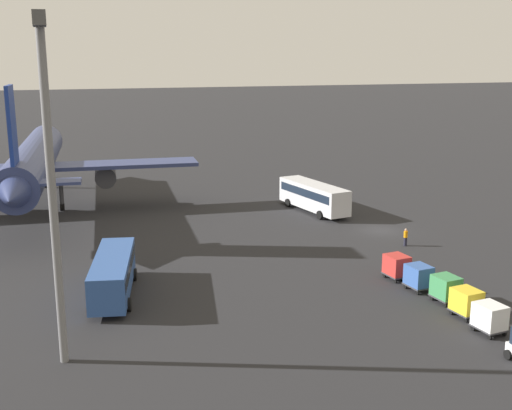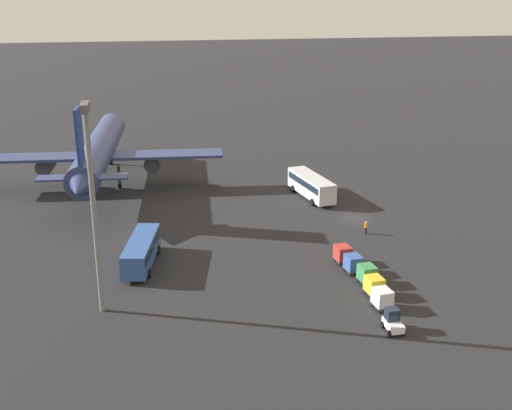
{
  "view_description": "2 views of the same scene",
  "coord_description": "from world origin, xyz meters",
  "px_view_note": "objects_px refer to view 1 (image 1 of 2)",
  "views": [
    {
      "loc": [
        -58.39,
        32.88,
        18.3
      ],
      "look_at": [
        -3.3,
        14.96,
        4.62
      ],
      "focal_mm": 45.0,
      "sensor_mm": 36.0,
      "label": 1
    },
    {
      "loc": [
        -78.81,
        28.17,
        30.47
      ],
      "look_at": [
        -3.84,
        14.41,
        4.17
      ],
      "focal_mm": 45.0,
      "sensor_mm": 36.0,
      "label": 2
    }
  ],
  "objects_px": {
    "shuttle_bus_near": "(314,195)",
    "cargo_cart_white": "(490,317)",
    "airplane": "(34,162)",
    "cargo_cart_green": "(446,287)",
    "worker_person": "(406,237)",
    "cargo_cart_blue": "(419,276)",
    "shuttle_bus_far": "(113,272)",
    "cargo_cart_red": "(397,265)",
    "cargo_cart_yellow": "(466,301)"
  },
  "relations": [
    {
      "from": "shuttle_bus_near",
      "to": "cargo_cart_white",
      "type": "height_order",
      "value": "shuttle_bus_near"
    },
    {
      "from": "airplane",
      "to": "cargo_cart_green",
      "type": "xyz_separation_m",
      "value": [
        -40.76,
        -29.53,
        -4.64
      ]
    },
    {
      "from": "worker_person",
      "to": "cargo_cart_blue",
      "type": "xyz_separation_m",
      "value": [
        -10.99,
        5.41,
        0.32
      ]
    },
    {
      "from": "shuttle_bus_far",
      "to": "cargo_cart_green",
      "type": "xyz_separation_m",
      "value": [
        -9.21,
        -23.67,
        -0.69
      ]
    },
    {
      "from": "cargo_cart_blue",
      "to": "cargo_cart_red",
      "type": "distance_m",
      "value": 2.85
    },
    {
      "from": "cargo_cart_white",
      "to": "cargo_cart_green",
      "type": "relative_size",
      "value": 1.0
    },
    {
      "from": "airplane",
      "to": "worker_person",
      "type": "height_order",
      "value": "airplane"
    },
    {
      "from": "cargo_cart_yellow",
      "to": "cargo_cart_blue",
      "type": "height_order",
      "value": "same"
    },
    {
      "from": "airplane",
      "to": "cargo_cart_blue",
      "type": "height_order",
      "value": "airplane"
    },
    {
      "from": "worker_person",
      "to": "cargo_cart_white",
      "type": "height_order",
      "value": "cargo_cart_white"
    },
    {
      "from": "cargo_cart_green",
      "to": "cargo_cart_red",
      "type": "relative_size",
      "value": 1.0
    },
    {
      "from": "shuttle_bus_near",
      "to": "shuttle_bus_far",
      "type": "relative_size",
      "value": 1.06
    },
    {
      "from": "airplane",
      "to": "shuttle_bus_near",
      "type": "relative_size",
      "value": 3.87
    },
    {
      "from": "airplane",
      "to": "shuttle_bus_far",
      "type": "height_order",
      "value": "airplane"
    },
    {
      "from": "shuttle_bus_far",
      "to": "cargo_cart_red",
      "type": "height_order",
      "value": "shuttle_bus_far"
    },
    {
      "from": "cargo_cart_yellow",
      "to": "cargo_cart_green",
      "type": "relative_size",
      "value": 1.0
    },
    {
      "from": "shuttle_bus_far",
      "to": "cargo_cart_green",
      "type": "relative_size",
      "value": 5.05
    },
    {
      "from": "airplane",
      "to": "cargo_cart_yellow",
      "type": "bearing_deg",
      "value": -141.44
    },
    {
      "from": "airplane",
      "to": "worker_person",
      "type": "relative_size",
      "value": 25.79
    },
    {
      "from": "worker_person",
      "to": "cargo_cart_blue",
      "type": "bearing_deg",
      "value": 153.82
    },
    {
      "from": "shuttle_bus_far",
      "to": "cargo_cart_yellow",
      "type": "distance_m",
      "value": 26.36
    },
    {
      "from": "cargo_cart_green",
      "to": "cargo_cart_red",
      "type": "distance_m",
      "value": 5.74
    },
    {
      "from": "cargo_cart_blue",
      "to": "cargo_cart_white",
      "type": "bearing_deg",
      "value": -179.06
    },
    {
      "from": "cargo_cart_blue",
      "to": "worker_person",
      "type": "bearing_deg",
      "value": -26.18
    },
    {
      "from": "shuttle_bus_near",
      "to": "shuttle_bus_far",
      "type": "xyz_separation_m",
      "value": [
        -20.39,
        25.46,
        -0.13
      ]
    },
    {
      "from": "cargo_cart_yellow",
      "to": "cargo_cart_green",
      "type": "xyz_separation_m",
      "value": [
        2.84,
        -0.23,
        0.0
      ]
    },
    {
      "from": "shuttle_bus_far",
      "to": "cargo_cart_yellow",
      "type": "bearing_deg",
      "value": -105.99
    },
    {
      "from": "shuttle_bus_far",
      "to": "cargo_cart_green",
      "type": "bearing_deg",
      "value": -100.05
    },
    {
      "from": "shuttle_bus_near",
      "to": "cargo_cart_red",
      "type": "distance_m",
      "value": 24.1
    },
    {
      "from": "airplane",
      "to": "worker_person",
      "type": "xyz_separation_m",
      "value": [
        -26.93,
        -34.35,
        -4.96
      ]
    },
    {
      "from": "worker_person",
      "to": "cargo_cart_blue",
      "type": "distance_m",
      "value": 12.25
    },
    {
      "from": "worker_person",
      "to": "cargo_cart_red",
      "type": "height_order",
      "value": "cargo_cart_red"
    },
    {
      "from": "airplane",
      "to": "cargo_cart_red",
      "type": "relative_size",
      "value": 20.67
    },
    {
      "from": "cargo_cart_white",
      "to": "cargo_cart_blue",
      "type": "relative_size",
      "value": 1.0
    },
    {
      "from": "shuttle_bus_near",
      "to": "cargo_cart_green",
      "type": "bearing_deg",
      "value": 166.14
    },
    {
      "from": "shuttle_bus_far",
      "to": "cargo_cart_white",
      "type": "bearing_deg",
      "value": -111.44
    },
    {
      "from": "worker_person",
      "to": "cargo_cart_white",
      "type": "bearing_deg",
      "value": 164.89
    },
    {
      "from": "cargo_cart_red",
      "to": "cargo_cart_white",
      "type": "bearing_deg",
      "value": -177.69
    },
    {
      "from": "airplane",
      "to": "cargo_cart_yellow",
      "type": "relative_size",
      "value": 20.67
    },
    {
      "from": "cargo_cart_white",
      "to": "cargo_cart_yellow",
      "type": "xyz_separation_m",
      "value": [
        2.84,
        -0.21,
        0.0
      ]
    },
    {
      "from": "airplane",
      "to": "cargo_cart_green",
      "type": "relative_size",
      "value": 20.67
    },
    {
      "from": "airplane",
      "to": "cargo_cart_white",
      "type": "bearing_deg",
      "value": -143.28
    },
    {
      "from": "cargo_cart_white",
      "to": "cargo_cart_blue",
      "type": "xyz_separation_m",
      "value": [
        8.51,
        0.14,
        0.0
      ]
    },
    {
      "from": "shuttle_bus_near",
      "to": "cargo_cart_red",
      "type": "xyz_separation_m",
      "value": [
        -23.93,
        2.69,
        -0.82
      ]
    },
    {
      "from": "airplane",
      "to": "cargo_cart_white",
      "type": "xyz_separation_m",
      "value": [
        -46.44,
        -29.09,
        -4.64
      ]
    },
    {
      "from": "shuttle_bus_far",
      "to": "cargo_cart_blue",
      "type": "distance_m",
      "value": 23.96
    },
    {
      "from": "shuttle_bus_near",
      "to": "cargo_cart_yellow",
      "type": "bearing_deg",
      "value": 166.04
    },
    {
      "from": "cargo_cart_yellow",
      "to": "airplane",
      "type": "bearing_deg",
      "value": 33.9
    },
    {
      "from": "shuttle_bus_near",
      "to": "cargo_cart_red",
      "type": "relative_size",
      "value": 5.33
    },
    {
      "from": "airplane",
      "to": "shuttle_bus_far",
      "type": "relative_size",
      "value": 4.1
    }
  ]
}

